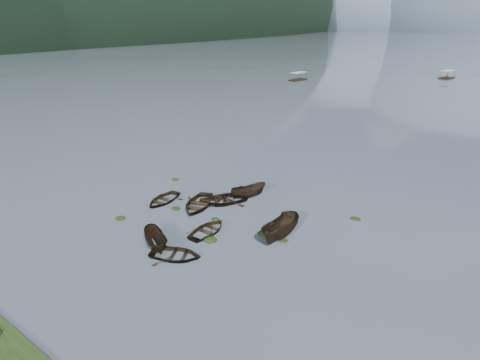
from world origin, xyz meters
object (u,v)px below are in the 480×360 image
Objects in this scene: pontoon_centre at (447,79)px; rowboat_3 at (208,232)px; pontoon_left at (298,81)px; rowboat_0 at (163,202)px.

rowboat_3 is at bearing -77.78° from pontoon_centre.
pontoon_centre is (37.38, 31.12, 0.00)m from pontoon_left.
pontoon_left is (-27.38, 84.36, 0.00)m from rowboat_0.
pontoon_left reaches higher than rowboat_3.
pontoon_left is 48.64m from pontoon_centre.
pontoon_centre reaches higher than pontoon_left.
rowboat_0 is at bearing -61.37° from pontoon_left.
pontoon_centre is (10.00, 115.49, 0.00)m from rowboat_0.
rowboat_3 is (7.68, -2.04, 0.00)m from rowboat_0.
pontoon_left is at bearing -126.87° from pontoon_centre.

